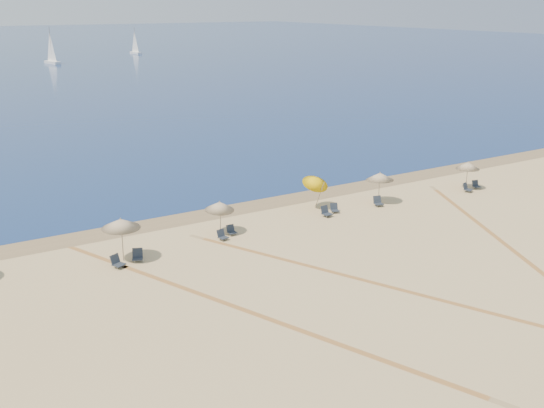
{
  "coord_description": "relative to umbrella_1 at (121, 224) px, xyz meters",
  "views": [
    {
      "loc": [
        -21.48,
        -15.02,
        14.33
      ],
      "look_at": [
        0.0,
        20.0,
        1.3
      ],
      "focal_mm": 42.14,
      "sensor_mm": 36.0,
      "label": 1
    }
  ],
  "objects": [
    {
      "name": "chair_5",
      "position": [
        7.39,
        0.57,
        -2.0
      ],
      "size": [
        0.53,
        0.62,
        0.63
      ],
      "rotation": [
        0.0,
        0.0,
        -0.02
      ],
      "color": "#1C222C",
      "rests_on": "ground"
    },
    {
      "name": "umbrella_5",
      "position": [
        28.46,
        0.06,
        -0.36
      ],
      "size": [
        1.88,
        1.88,
        2.26
      ],
      "color": "gray",
      "rests_on": "ground"
    },
    {
      "name": "tire_tracks",
      "position": [
        11.31,
        -10.14,
        -2.28
      ],
      "size": [
        55.18,
        41.27,
        0.0
      ],
      "color": "tan",
      "rests_on": "ground"
    },
    {
      "name": "umbrella_4",
      "position": [
        20.04,
        0.89,
        -0.26
      ],
      "size": [
        2.06,
        2.07,
        2.37
      ],
      "color": "gray",
      "rests_on": "ground"
    },
    {
      "name": "chair_3",
      "position": [
        0.69,
        -0.46,
        -1.96
      ],
      "size": [
        0.82,
        0.87,
        0.72
      ],
      "rotation": [
        0.0,
        0.0,
        -0.4
      ],
      "color": "#1C222C",
      "rests_on": "ground"
    },
    {
      "name": "sailboat_3",
      "position": [
        54.65,
        148.18,
        -0.02
      ],
      "size": [
        1.9,
        5.14,
        7.48
      ],
      "rotation": [
        0.0,
        0.0,
        0.13
      ],
      "color": "white",
      "rests_on": "ocean"
    },
    {
      "name": "chair_10",
      "position": [
        29.27,
        -0.24,
        -2.0
      ],
      "size": [
        0.67,
        0.73,
        0.64
      ],
      "rotation": [
        0.0,
        0.0,
        -0.26
      ],
      "color": "#1C222C",
      "rests_on": "ground"
    },
    {
      "name": "ground",
      "position": [
        10.9,
        -18.74,
        -2.28
      ],
      "size": [
        160.0,
        160.0,
        0.0
      ],
      "primitive_type": "plane",
      "color": "tan",
      "rests_on": "ground"
    },
    {
      "name": "chair_9",
      "position": [
        27.86,
        -0.57,
        -1.97
      ],
      "size": [
        0.76,
        0.83,
        0.71
      ],
      "rotation": [
        0.0,
        0.0,
        0.3
      ],
      "color": "#1C222C",
      "rests_on": "ground"
    },
    {
      "name": "umbrella_3",
      "position": [
        15.19,
        2.2,
        -0.21
      ],
      "size": [
        1.9,
        1.98,
        2.74
      ],
      "color": "gray",
      "rests_on": "ground"
    },
    {
      "name": "sailboat_1",
      "position": [
        26.48,
        128.7,
        0.37
      ],
      "size": [
        2.75,
        6.07,
        8.77
      ],
      "rotation": [
        0.0,
        0.0,
        0.22
      ],
      "color": "white",
      "rests_on": "ocean"
    },
    {
      "name": "umbrella_1",
      "position": [
        0.0,
        0.0,
        0.0
      ],
      "size": [
        2.22,
        2.23,
        2.62
      ],
      "color": "gray",
      "rests_on": "ground"
    },
    {
      "name": "chair_7",
      "position": [
        15.81,
        0.75,
        -1.99
      ],
      "size": [
        0.7,
        0.76,
        0.65
      ],
      "rotation": [
        0.0,
        0.0,
        -0.29
      ],
      "color": "#1C222C",
      "rests_on": "ground"
    },
    {
      "name": "umbrella_2",
      "position": [
        6.86,
        1.1,
        -0.4
      ],
      "size": [
        1.88,
        1.92,
        2.24
      ],
      "color": "gray",
      "rests_on": "ground"
    },
    {
      "name": "wet_sand",
      "position": [
        10.9,
        5.26,
        -2.28
      ],
      "size": [
        500.0,
        500.0,
        0.0
      ],
      "primitive_type": "plane",
      "color": "olive",
      "rests_on": "ground"
    },
    {
      "name": "chair_6",
      "position": [
        14.78,
        0.36,
        -1.95
      ],
      "size": [
        0.67,
        0.77,
        0.74
      ],
      "rotation": [
        0.0,
        0.0,
        0.09
      ],
      "color": "#1C222C",
      "rests_on": "ground"
    },
    {
      "name": "chair_8",
      "position": [
        19.47,
        0.31,
        -1.96
      ],
      "size": [
        0.77,
        0.84,
        0.72
      ],
      "rotation": [
        0.0,
        0.0,
        -0.3
      ],
      "color": "#1C222C",
      "rests_on": "ground"
    },
    {
      "name": "chair_2",
      "position": [
        -0.62,
        -0.76,
        -1.96
      ],
      "size": [
        0.84,
        0.89,
        0.73
      ],
      "rotation": [
        0.0,
        0.0,
        0.43
      ],
      "color": "#1C222C",
      "rests_on": "ground"
    },
    {
      "name": "chair_4",
      "position": [
        6.46,
        0.05,
        -2.0
      ],
      "size": [
        0.64,
        0.71,
        0.64
      ],
      "rotation": [
        0.0,
        0.0,
        0.19
      ],
      "color": "#1C222C",
      "rests_on": "ground"
    }
  ]
}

